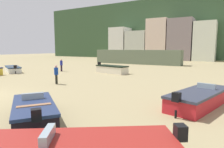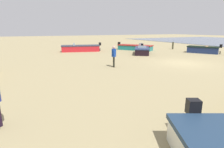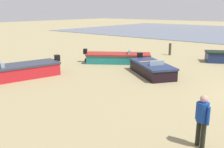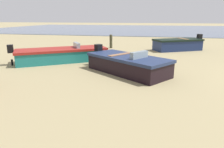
{
  "view_description": "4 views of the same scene",
  "coord_description": "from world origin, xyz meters",
  "px_view_note": "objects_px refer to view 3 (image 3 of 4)",
  "views": [
    {
      "loc": [
        13.65,
        -5.81,
        3.02
      ],
      "look_at": [
        6.16,
        6.89,
        1.11
      ],
      "focal_mm": 31.9,
      "sensor_mm": 36.0,
      "label": 1
    },
    {
      "loc": [
        -11.11,
        12.41,
        2.8
      ],
      "look_at": [
        -2.45,
        8.08,
        0.44
      ],
      "focal_mm": 29.12,
      "sensor_mm": 36.0,
      "label": 2
    },
    {
      "loc": [
        -1.09,
        13.05,
        3.97
      ],
      "look_at": [
        6.62,
        3.53,
        0.85
      ],
      "focal_mm": 40.59,
      "sensor_mm": 36.0,
      "label": 3
    },
    {
      "loc": [
        5.43,
        8.37,
        2.4
      ],
      "look_at": [
        6.94,
        1.52,
        0.46
      ],
      "focal_mm": 33.12,
      "sensor_mm": 36.0,
      "label": 4
    }
  ],
  "objects_px": {
    "mooring_post_near_water": "(170,49)",
    "beach_walker_distant": "(202,117)",
    "boat_black_2": "(152,69)",
    "boat_red_4": "(17,71)",
    "boat_teal_0": "(118,58)"
  },
  "relations": [
    {
      "from": "mooring_post_near_water",
      "to": "beach_walker_distant",
      "type": "distance_m",
      "value": 15.98
    },
    {
      "from": "boat_red_4",
      "to": "mooring_post_near_water",
      "type": "height_order",
      "value": "boat_red_4"
    },
    {
      "from": "mooring_post_near_water",
      "to": "boat_black_2",
      "type": "bearing_deg",
      "value": 108.08
    },
    {
      "from": "boat_black_2",
      "to": "boat_red_4",
      "type": "xyz_separation_m",
      "value": [
        5.76,
        5.79,
        0.03
      ]
    },
    {
      "from": "mooring_post_near_water",
      "to": "boat_teal_0",
      "type": "bearing_deg",
      "value": 75.08
    },
    {
      "from": "mooring_post_near_water",
      "to": "beach_walker_distant",
      "type": "relative_size",
      "value": 0.66
    },
    {
      "from": "boat_teal_0",
      "to": "beach_walker_distant",
      "type": "relative_size",
      "value": 3.03
    },
    {
      "from": "beach_walker_distant",
      "to": "boat_black_2",
      "type": "bearing_deg",
      "value": 156.7
    },
    {
      "from": "boat_black_2",
      "to": "boat_red_4",
      "type": "distance_m",
      "value": 8.16
    },
    {
      "from": "boat_black_2",
      "to": "beach_walker_distant",
      "type": "xyz_separation_m",
      "value": [
        -5.54,
        6.62,
        0.56
      ]
    },
    {
      "from": "boat_red_4",
      "to": "mooring_post_near_water",
      "type": "relative_size",
      "value": 5.0
    },
    {
      "from": "boat_teal_0",
      "to": "boat_black_2",
      "type": "relative_size",
      "value": 1.21
    },
    {
      "from": "mooring_post_near_water",
      "to": "beach_walker_distant",
      "type": "xyz_separation_m",
      "value": [
        -7.91,
        13.88,
        0.42
      ]
    },
    {
      "from": "boat_teal_0",
      "to": "boat_black_2",
      "type": "height_order",
      "value": "boat_black_2"
    },
    {
      "from": "mooring_post_near_water",
      "to": "beach_walker_distant",
      "type": "bearing_deg",
      "value": 119.69
    }
  ]
}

